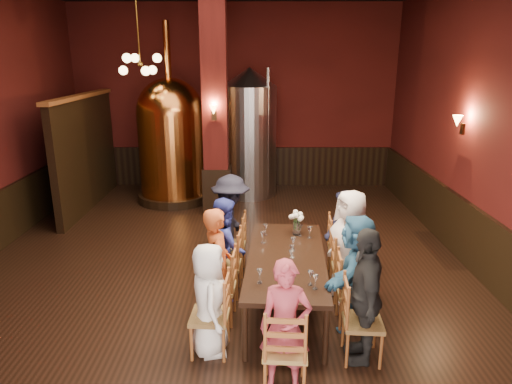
{
  "coord_description": "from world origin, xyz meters",
  "views": [
    {
      "loc": [
        0.55,
        -6.61,
        3.25
      ],
      "look_at": [
        0.54,
        0.2,
        1.22
      ],
      "focal_mm": 32.0,
      "sensor_mm": 36.0,
      "label": 1
    }
  ],
  "objects_px": {
    "person_0": "(209,300)",
    "person_2": "(225,247)",
    "person_1": "(218,266)",
    "dining_table": "(286,261)",
    "steel_vessel": "(250,133)",
    "copper_kettle": "(172,139)",
    "rose_vase": "(297,219)"
  },
  "relations": [
    {
      "from": "copper_kettle",
      "to": "dining_table",
      "type": "bearing_deg",
      "value": -64.27
    },
    {
      "from": "person_2",
      "to": "rose_vase",
      "type": "bearing_deg",
      "value": -82.74
    },
    {
      "from": "dining_table",
      "to": "rose_vase",
      "type": "bearing_deg",
      "value": 79.57
    },
    {
      "from": "person_0",
      "to": "person_1",
      "type": "bearing_deg",
      "value": -13.71
    },
    {
      "from": "person_2",
      "to": "copper_kettle",
      "type": "bearing_deg",
      "value": 5.57
    },
    {
      "from": "person_2",
      "to": "copper_kettle",
      "type": "height_order",
      "value": "copper_kettle"
    },
    {
      "from": "dining_table",
      "to": "rose_vase",
      "type": "xyz_separation_m",
      "value": [
        0.19,
        0.76,
        0.3
      ]
    },
    {
      "from": "person_0",
      "to": "person_2",
      "type": "bearing_deg",
      "value": -13.71
    },
    {
      "from": "rose_vase",
      "to": "dining_table",
      "type": "bearing_deg",
      "value": -104.26
    },
    {
      "from": "person_1",
      "to": "rose_vase",
      "type": "distance_m",
      "value": 1.51
    },
    {
      "from": "person_2",
      "to": "steel_vessel",
      "type": "relative_size",
      "value": 0.47
    },
    {
      "from": "dining_table",
      "to": "person_2",
      "type": "distance_m",
      "value": 0.91
    },
    {
      "from": "person_1",
      "to": "steel_vessel",
      "type": "bearing_deg",
      "value": -16.33
    },
    {
      "from": "dining_table",
      "to": "person_2",
      "type": "xyz_separation_m",
      "value": [
        -0.83,
        0.39,
        0.03
      ]
    },
    {
      "from": "steel_vessel",
      "to": "person_0",
      "type": "bearing_deg",
      "value": -93.34
    },
    {
      "from": "dining_table",
      "to": "copper_kettle",
      "type": "distance_m",
      "value": 5.41
    },
    {
      "from": "copper_kettle",
      "to": "steel_vessel",
      "type": "relative_size",
      "value": 1.32
    },
    {
      "from": "dining_table",
      "to": "person_2",
      "type": "relative_size",
      "value": 1.72
    },
    {
      "from": "person_1",
      "to": "rose_vase",
      "type": "height_order",
      "value": "person_1"
    },
    {
      "from": "person_2",
      "to": "rose_vase",
      "type": "xyz_separation_m",
      "value": [
        1.02,
        0.38,
        0.28
      ]
    },
    {
      "from": "person_2",
      "to": "dining_table",
      "type": "bearing_deg",
      "value": -128.15
    },
    {
      "from": "person_1",
      "to": "dining_table",
      "type": "bearing_deg",
      "value": -85.67
    },
    {
      "from": "dining_table",
      "to": "person_2",
      "type": "bearing_deg",
      "value": 158.78
    },
    {
      "from": "steel_vessel",
      "to": "rose_vase",
      "type": "relative_size",
      "value": 8.16
    },
    {
      "from": "dining_table",
      "to": "person_1",
      "type": "bearing_deg",
      "value": -158.78
    },
    {
      "from": "person_1",
      "to": "person_0",
      "type": "bearing_deg",
      "value": 163.11
    },
    {
      "from": "dining_table",
      "to": "person_0",
      "type": "xyz_separation_m",
      "value": [
        -0.92,
        -0.94,
        -0.03
      ]
    },
    {
      "from": "dining_table",
      "to": "rose_vase",
      "type": "relative_size",
      "value": 6.65
    },
    {
      "from": "dining_table",
      "to": "rose_vase",
      "type": "distance_m",
      "value": 0.85
    },
    {
      "from": "person_0",
      "to": "rose_vase",
      "type": "bearing_deg",
      "value": -42.91
    },
    {
      "from": "person_0",
      "to": "person_2",
      "type": "distance_m",
      "value": 1.33
    },
    {
      "from": "person_2",
      "to": "person_0",
      "type": "bearing_deg",
      "value": 163.07
    }
  ]
}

